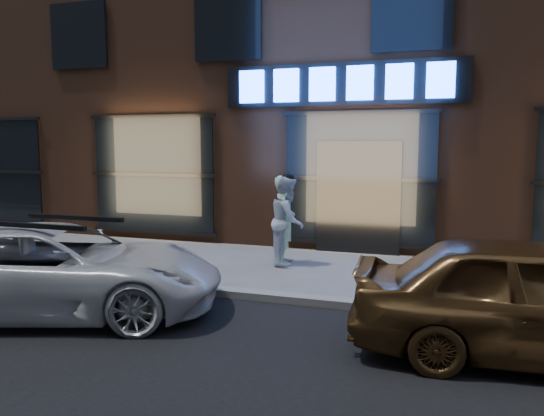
{
  "coord_description": "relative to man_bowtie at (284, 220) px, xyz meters",
  "views": [
    {
      "loc": [
        1.83,
        -7.34,
        2.35
      ],
      "look_at": [
        -1.16,
        1.6,
        1.2
      ],
      "focal_mm": 35.0,
      "sensor_mm": 36.0,
      "label": 1
    }
  ],
  "objects": [
    {
      "name": "storefront_building",
      "position": [
        1.19,
        5.54,
        4.28
      ],
      "size": [
        30.2,
        8.28,
        10.3
      ],
      "color": "#54301E",
      "rests_on": "ground"
    },
    {
      "name": "gold_sedan",
      "position": [
        4.01,
        -3.63,
        -0.18
      ],
      "size": [
        4.14,
        1.89,
        1.38
      ],
      "primitive_type": "imported",
      "rotation": [
        0.0,
        0.0,
        1.64
      ],
      "color": "brown",
      "rests_on": "ground"
    },
    {
      "name": "man_cap",
      "position": [
        0.07,
        -0.02,
        -0.01
      ],
      "size": [
        0.76,
        0.92,
        1.72
      ],
      "primitive_type": "imported",
      "rotation": [
        0.0,
        0.0,
        1.7
      ],
      "color": "white",
      "rests_on": "ground"
    },
    {
      "name": "curb",
      "position": [
        1.19,
        -2.44,
        -0.81
      ],
      "size": [
        60.0,
        0.25,
        0.12
      ],
      "primitive_type": "cube",
      "color": "gray",
      "rests_on": "ground"
    },
    {
      "name": "white_suv",
      "position": [
        -2.04,
        -3.96,
        -0.25
      ],
      "size": [
        4.91,
        3.41,
        1.24
      ],
      "primitive_type": "imported",
      "rotation": [
        0.0,
        0.0,
        1.9
      ],
      "color": "silver",
      "rests_on": "ground"
    },
    {
      "name": "ground",
      "position": [
        1.19,
        -2.44,
        -0.87
      ],
      "size": [
        90.0,
        90.0,
        0.0
      ],
      "primitive_type": "plane",
      "color": "slate",
      "rests_on": "ground"
    },
    {
      "name": "man_bowtie",
      "position": [
        0.0,
        0.0,
        0.0
      ],
      "size": [
        0.64,
        0.75,
        1.74
      ],
      "primitive_type": "imported",
      "rotation": [
        0.0,
        0.0,
        1.99
      ],
      "color": "#C2FFE2",
      "rests_on": "ground"
    }
  ]
}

